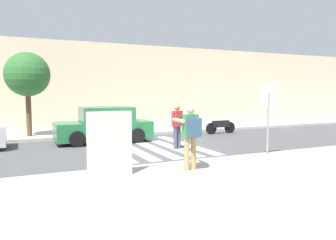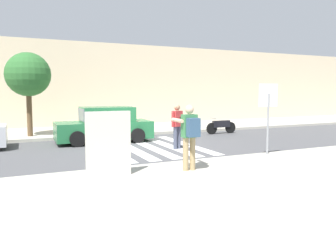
{
  "view_description": "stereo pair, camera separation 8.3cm",
  "coord_description": "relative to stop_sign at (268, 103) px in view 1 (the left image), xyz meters",
  "views": [
    {
      "loc": [
        -4.74,
        -11.88,
        2.21
      ],
      "look_at": [
        0.6,
        -0.2,
        1.1
      ],
      "focal_mm": 35.0,
      "sensor_mm": 36.0,
      "label": 1
    },
    {
      "loc": [
        -4.66,
        -11.91,
        2.21
      ],
      "look_at": [
        0.6,
        -0.2,
        1.1
      ],
      "focal_mm": 35.0,
      "sensor_mm": 36.0,
      "label": 2
    }
  ],
  "objects": [
    {
      "name": "ground_plane",
      "position": [
        -2.76,
        3.44,
        -1.84
      ],
      "size": [
        120.0,
        120.0,
        0.0
      ],
      "primitive_type": "plane",
      "color": "#4C4C4F"
    },
    {
      "name": "sidewalk_near",
      "position": [
        -2.76,
        -2.76,
        -1.77
      ],
      "size": [
        60.0,
        6.0,
        0.14
      ],
      "primitive_type": "cube",
      "color": "#B2AD9E",
      "rests_on": "ground"
    },
    {
      "name": "sidewalk_far",
      "position": [
        -2.76,
        9.44,
        -1.77
      ],
      "size": [
        60.0,
        4.8,
        0.14
      ],
      "primitive_type": "cube",
      "color": "#B2AD9E",
      "rests_on": "ground"
    },
    {
      "name": "building_facade_far",
      "position": [
        -2.76,
        13.84,
        0.78
      ],
      "size": [
        56.0,
        4.0,
        5.24
      ],
      "primitive_type": "cube",
      "color": "beige",
      "rests_on": "ground"
    },
    {
      "name": "crosswalk_stripe_0",
      "position": [
        -4.36,
        3.64,
        -1.83
      ],
      "size": [
        0.44,
        5.2,
        0.01
      ],
      "primitive_type": "cube",
      "color": "silver",
      "rests_on": "ground"
    },
    {
      "name": "crosswalk_stripe_1",
      "position": [
        -3.56,
        3.64,
        -1.83
      ],
      "size": [
        0.44,
        5.2,
        0.01
      ],
      "primitive_type": "cube",
      "color": "silver",
      "rests_on": "ground"
    },
    {
      "name": "crosswalk_stripe_2",
      "position": [
        -2.76,
        3.64,
        -1.83
      ],
      "size": [
        0.44,
        5.2,
        0.01
      ],
      "primitive_type": "cube",
      "color": "silver",
      "rests_on": "ground"
    },
    {
      "name": "crosswalk_stripe_3",
      "position": [
        -1.96,
        3.64,
        -1.83
      ],
      "size": [
        0.44,
        5.2,
        0.01
      ],
      "primitive_type": "cube",
      "color": "silver",
      "rests_on": "ground"
    },
    {
      "name": "crosswalk_stripe_4",
      "position": [
        -1.16,
        3.64,
        -1.83
      ],
      "size": [
        0.44,
        5.2,
        0.01
      ],
      "primitive_type": "cube",
      "color": "silver",
      "rests_on": "ground"
    },
    {
      "name": "stop_sign",
      "position": [
        0.0,
        0.0,
        0.0
      ],
      "size": [
        0.76,
        0.08,
        2.34
      ],
      "color": "gray",
      "rests_on": "sidewalk_near"
    },
    {
      "name": "photographer_with_backpack",
      "position": [
        -3.43,
        -0.97,
        -0.67
      ],
      "size": [
        0.59,
        0.85,
        1.72
      ],
      "color": "tan",
      "rests_on": "sidewalk_near"
    },
    {
      "name": "pedestrian_crossing",
      "position": [
        -1.96,
        2.83,
        -0.86
      ],
      "size": [
        0.55,
        0.36,
        1.72
      ],
      "color": "#474C60",
      "rests_on": "ground"
    },
    {
      "name": "parked_car_green",
      "position": [
        -4.1,
        5.74,
        -1.11
      ],
      "size": [
        4.1,
        1.92,
        1.55
      ],
      "color": "#236B3D",
      "rests_on": "ground"
    },
    {
      "name": "motorcycle",
      "position": [
        2.18,
        6.04,
        -1.42
      ],
      "size": [
        1.76,
        0.6,
        0.87
      ],
      "color": "black",
      "rests_on": "ground"
    },
    {
      "name": "street_tree_west",
      "position": [
        -7.08,
        8.05,
        1.15
      ],
      "size": [
        2.03,
        2.03,
        3.88
      ],
      "color": "brown",
      "rests_on": "sidewalk_far"
    },
    {
      "name": "advertising_board",
      "position": [
        -5.52,
        -0.68,
        -0.9
      ],
      "size": [
        1.1,
        0.11,
        1.6
      ],
      "color": "beige",
      "rests_on": "sidewalk_near"
    }
  ]
}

